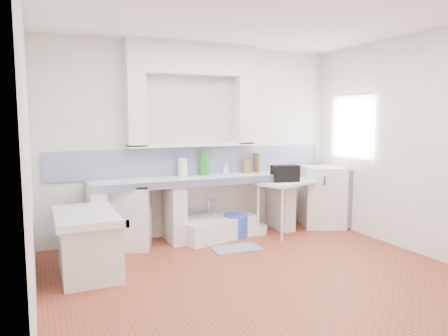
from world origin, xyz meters
name	(u,v)px	position (x,y,z in m)	size (l,w,h in m)	color
floor	(261,277)	(0.00, 0.00, 0.00)	(4.50, 4.50, 0.00)	#A14027
ceiling	(264,13)	(0.00, 0.00, 2.80)	(4.50, 4.50, 0.00)	white
wall_back	(196,141)	(0.00, 2.00, 1.40)	(4.50, 4.50, 0.00)	white
wall_front	(421,170)	(0.00, -2.00, 1.40)	(4.50, 4.50, 0.00)	white
wall_left	(28,158)	(-2.25, 0.00, 1.40)	(4.50, 4.50, 0.00)	white
wall_right	(417,145)	(2.25, 0.00, 1.40)	(4.50, 4.50, 0.00)	white
alcove_mass	(192,59)	(-0.10, 1.88, 2.58)	(1.90, 0.25, 0.45)	white
window_frame	(362,127)	(2.42, 1.20, 1.60)	(0.35, 0.86, 1.06)	#3A2312
lace_valance	(355,102)	(2.28, 1.20, 1.98)	(0.01, 0.84, 0.24)	white
counter_slab	(198,180)	(-0.10, 1.70, 0.86)	(3.00, 0.60, 0.08)	white
counter_lip	(205,183)	(-0.10, 1.42, 0.86)	(3.00, 0.04, 0.10)	navy
counter_pier_left	(97,220)	(-1.50, 1.70, 0.41)	(0.20, 0.55, 0.82)	white
counter_pier_mid	(174,213)	(-0.45, 1.70, 0.41)	(0.20, 0.55, 0.82)	white
counter_pier_right	(281,203)	(1.30, 1.70, 0.41)	(0.20, 0.55, 0.82)	white
peninsula_top	(88,216)	(-1.70, 0.90, 0.66)	(0.70, 1.10, 0.08)	white
peninsula_base	(89,246)	(-1.70, 0.90, 0.31)	(0.60, 1.00, 0.62)	white
peninsula_lip	(118,213)	(-1.37, 0.90, 0.66)	(0.04, 1.10, 0.10)	navy
backsplash	(197,161)	(0.00, 1.99, 1.10)	(4.27, 0.03, 0.40)	navy
stove	(128,217)	(-1.09, 1.71, 0.41)	(0.58, 0.56, 0.83)	white
sink	(215,228)	(0.15, 1.66, 0.14)	(1.15, 0.62, 0.28)	white
side_table	(287,207)	(1.25, 1.44, 0.40)	(0.96, 0.53, 0.04)	white
fridge	(322,196)	(2.00, 1.57, 0.48)	(0.63, 0.63, 0.97)	white
bucket_red	(205,231)	(-0.05, 1.56, 0.14)	(0.30, 0.30, 0.28)	#B42107
bucket_orange	(210,228)	(0.09, 1.69, 0.14)	(0.30, 0.30, 0.28)	#E74621
bucket_blue	(236,226)	(0.45, 1.57, 0.17)	(0.35, 0.35, 0.33)	blue
basin_white	(257,229)	(0.81, 1.60, 0.06)	(0.32, 0.32, 0.12)	white
water_bottle_a	(203,224)	(0.03, 1.85, 0.16)	(0.09, 0.09, 0.32)	silver
water_bottle_b	(215,223)	(0.22, 1.83, 0.17)	(0.09, 0.09, 0.34)	silver
black_bag	(285,173)	(1.18, 1.40, 0.92)	(0.39, 0.22, 0.24)	black
green_bottle_a	(202,163)	(0.03, 1.85, 1.08)	(0.08, 0.08, 0.36)	#207B27
green_bottle_b	(206,163)	(0.09, 1.84, 1.08)	(0.08, 0.08, 0.36)	#207B27
knife_block	(246,166)	(0.76, 1.85, 1.00)	(0.10, 0.08, 0.20)	olive
cutting_board	(256,163)	(0.94, 1.85, 1.05)	(0.02, 0.22, 0.30)	olive
paper_towel	(183,168)	(-0.28, 1.83, 1.03)	(0.13, 0.13, 0.26)	white
soap_bottle	(226,169)	(0.40, 1.83, 0.99)	(0.08, 0.08, 0.17)	white
rug	(236,248)	(0.20, 1.04, 0.01)	(0.64, 0.37, 0.01)	#274888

